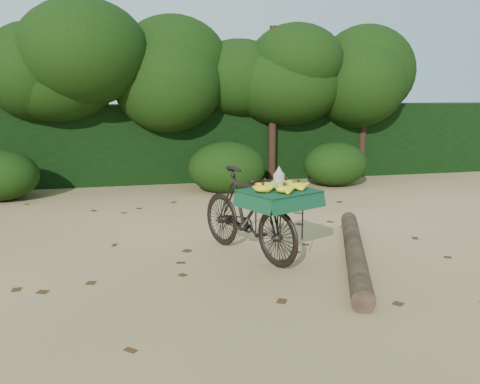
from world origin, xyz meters
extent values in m
plane|color=tan|center=(0.00, 0.00, 0.00)|extent=(80.00, 80.00, 0.00)
imported|color=black|center=(0.83, -0.11, 0.57)|extent=(1.25, 1.94, 1.13)
cube|color=black|center=(1.07, -0.66, 0.93)|extent=(0.57, 0.62, 0.03)
cube|color=#124424|center=(1.07, -0.66, 0.95)|extent=(1.02, 0.95, 0.01)
ellipsoid|color=olive|center=(1.15, -0.62, 1.01)|extent=(0.11, 0.09, 0.12)
ellipsoid|color=olive|center=(1.01, -0.62, 1.01)|extent=(0.11, 0.09, 0.12)
ellipsoid|color=olive|center=(1.06, -0.73, 1.01)|extent=(0.11, 0.09, 0.12)
cylinder|color=#EAE5C6|center=(1.07, -0.65, 1.06)|extent=(0.13, 0.13, 0.17)
cylinder|color=brown|center=(2.10, -0.59, 0.12)|extent=(1.50, 3.10, 0.24)
cube|color=black|center=(0.00, 6.30, 0.90)|extent=(26.00, 1.80, 1.80)
camera|label=1|loc=(-0.73, -6.22, 2.07)|focal=38.00mm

